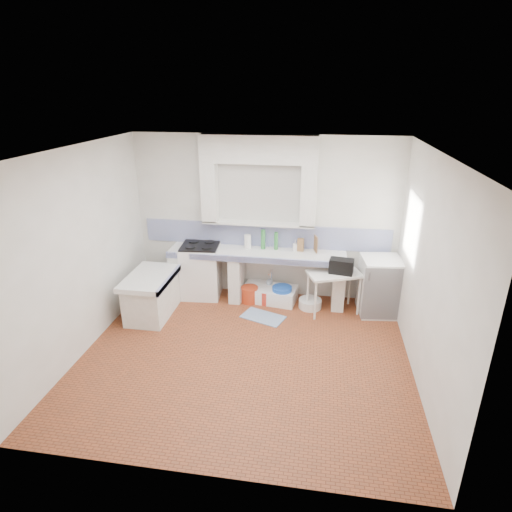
# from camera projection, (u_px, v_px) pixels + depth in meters

# --- Properties ---
(floor) EXTENTS (4.50, 4.50, 0.00)m
(floor) POSITION_uv_depth(u_px,v_px,m) (245.00, 355.00, 5.88)
(floor) COLOR brown
(floor) RESTS_ON ground
(ceiling) EXTENTS (4.50, 4.50, 0.00)m
(ceiling) POSITION_uv_depth(u_px,v_px,m) (243.00, 151.00, 4.85)
(ceiling) COLOR white
(ceiling) RESTS_ON ground
(wall_back) EXTENTS (4.50, 0.00, 4.50)m
(wall_back) POSITION_uv_depth(u_px,v_px,m) (265.00, 218.00, 7.20)
(wall_back) COLOR white
(wall_back) RESTS_ON ground
(wall_front) EXTENTS (4.50, 0.00, 4.50)m
(wall_front) POSITION_uv_depth(u_px,v_px,m) (200.00, 353.00, 3.53)
(wall_front) COLOR white
(wall_front) RESTS_ON ground
(wall_left) EXTENTS (0.00, 4.50, 4.50)m
(wall_left) POSITION_uv_depth(u_px,v_px,m) (81.00, 253.00, 5.69)
(wall_left) COLOR white
(wall_left) RESTS_ON ground
(wall_right) EXTENTS (0.00, 4.50, 4.50)m
(wall_right) POSITION_uv_depth(u_px,v_px,m) (428.00, 274.00, 5.04)
(wall_right) COLOR white
(wall_right) RESTS_ON ground
(alcove_mass) EXTENTS (1.90, 0.25, 0.45)m
(alcove_mass) POSITION_uv_depth(u_px,v_px,m) (258.00, 149.00, 6.67)
(alcove_mass) COLOR white
(alcove_mass) RESTS_ON ground
(window_frame) EXTENTS (0.35, 0.86, 1.06)m
(window_frame) POSITION_uv_depth(u_px,v_px,m) (425.00, 228.00, 6.04)
(window_frame) COLOR #331D10
(window_frame) RESTS_ON ground
(lace_valance) EXTENTS (0.01, 0.84, 0.24)m
(lace_valance) POSITION_uv_depth(u_px,v_px,m) (418.00, 202.00, 5.92)
(lace_valance) COLOR white
(lace_valance) RESTS_ON ground
(counter_slab) EXTENTS (3.00, 0.60, 0.08)m
(counter_slab) POSITION_uv_depth(u_px,v_px,m) (257.00, 254.00, 7.14)
(counter_slab) COLOR white
(counter_slab) RESTS_ON ground
(counter_lip) EXTENTS (3.00, 0.04, 0.10)m
(counter_lip) POSITION_uv_depth(u_px,v_px,m) (254.00, 260.00, 6.88)
(counter_lip) COLOR navy
(counter_lip) RESTS_ON ground
(counter_pier_left) EXTENTS (0.20, 0.55, 0.82)m
(counter_pier_left) POSITION_uv_depth(u_px,v_px,m) (179.00, 273.00, 7.51)
(counter_pier_left) COLOR white
(counter_pier_left) RESTS_ON ground
(counter_pier_mid) EXTENTS (0.20, 0.55, 0.82)m
(counter_pier_mid) POSITION_uv_depth(u_px,v_px,m) (237.00, 276.00, 7.36)
(counter_pier_mid) COLOR white
(counter_pier_mid) RESTS_ON ground
(counter_pier_right) EXTENTS (0.20, 0.55, 0.82)m
(counter_pier_right) POSITION_uv_depth(u_px,v_px,m) (338.00, 283.00, 7.10)
(counter_pier_right) COLOR white
(counter_pier_right) RESTS_ON ground
(peninsula_top) EXTENTS (0.70, 1.10, 0.08)m
(peninsula_top) POSITION_uv_depth(u_px,v_px,m) (150.00, 278.00, 6.71)
(peninsula_top) COLOR white
(peninsula_top) RESTS_ON ground
(peninsula_base) EXTENTS (0.60, 1.00, 0.62)m
(peninsula_base) POSITION_uv_depth(u_px,v_px,m) (152.00, 297.00, 6.84)
(peninsula_base) COLOR white
(peninsula_base) RESTS_ON ground
(peninsula_lip) EXTENTS (0.04, 1.10, 0.10)m
(peninsula_lip) POSITION_uv_depth(u_px,v_px,m) (170.00, 279.00, 6.66)
(peninsula_lip) COLOR navy
(peninsula_lip) RESTS_ON ground
(backsplash) EXTENTS (4.27, 0.03, 0.40)m
(backsplash) POSITION_uv_depth(u_px,v_px,m) (265.00, 235.00, 7.30)
(backsplash) COLOR navy
(backsplash) RESTS_ON ground
(stove) EXTENTS (0.70, 0.68, 0.93)m
(stove) POSITION_uv_depth(u_px,v_px,m) (202.00, 271.00, 7.45)
(stove) COLOR white
(stove) RESTS_ON ground
(sink) EXTENTS (0.99, 0.63, 0.22)m
(sink) POSITION_uv_depth(u_px,v_px,m) (270.00, 294.00, 7.38)
(sink) COLOR white
(sink) RESTS_ON ground
(side_table) EXTENTS (0.96, 0.74, 0.04)m
(side_table) POSITION_uv_depth(u_px,v_px,m) (333.00, 292.00, 6.91)
(side_table) COLOR white
(side_table) RESTS_ON ground
(fridge) EXTENTS (0.68, 0.68, 0.95)m
(fridge) POSITION_uv_depth(u_px,v_px,m) (379.00, 286.00, 6.86)
(fridge) COLOR white
(fridge) RESTS_ON ground
(bucket_red) EXTENTS (0.34, 0.34, 0.28)m
(bucket_red) POSITION_uv_depth(u_px,v_px,m) (250.00, 294.00, 7.32)
(bucket_red) COLOR #BB3718
(bucket_red) RESTS_ON ground
(bucket_orange) EXTENTS (0.32, 0.32, 0.24)m
(bucket_orange) POSITION_uv_depth(u_px,v_px,m) (266.00, 297.00, 7.28)
(bucket_orange) COLOR red
(bucket_orange) RESTS_ON ground
(bucket_blue) EXTENTS (0.36, 0.36, 0.32)m
(bucket_blue) POSITION_uv_depth(u_px,v_px,m) (282.00, 295.00, 7.24)
(bucket_blue) COLOR blue
(bucket_blue) RESTS_ON ground
(basin_white) EXTENTS (0.51, 0.51, 0.15)m
(basin_white) POSITION_uv_depth(u_px,v_px,m) (310.00, 303.00, 7.14)
(basin_white) COLOR white
(basin_white) RESTS_ON ground
(water_bottle_a) EXTENTS (0.09, 0.09, 0.32)m
(water_bottle_a) POSITION_uv_depth(u_px,v_px,m) (269.00, 289.00, 7.47)
(water_bottle_a) COLOR silver
(water_bottle_a) RESTS_ON ground
(water_bottle_b) EXTENTS (0.09, 0.09, 0.32)m
(water_bottle_b) POSITION_uv_depth(u_px,v_px,m) (270.00, 288.00, 7.51)
(water_bottle_b) COLOR silver
(water_bottle_b) RESTS_ON ground
(black_bag) EXTENTS (0.41, 0.27, 0.24)m
(black_bag) POSITION_uv_depth(u_px,v_px,m) (341.00, 266.00, 6.73)
(black_bag) COLOR black
(black_bag) RESTS_ON side_table
(green_bottle_a) EXTENTS (0.09, 0.09, 0.34)m
(green_bottle_a) POSITION_uv_depth(u_px,v_px,m) (263.00, 239.00, 7.19)
(green_bottle_a) COLOR #2F7F38
(green_bottle_a) RESTS_ON counter_slab
(green_bottle_b) EXTENTS (0.09, 0.09, 0.31)m
(green_bottle_b) POSITION_uv_depth(u_px,v_px,m) (276.00, 241.00, 7.16)
(green_bottle_b) COLOR #2F7F38
(green_bottle_b) RESTS_ON counter_slab
(knife_block) EXTENTS (0.11, 0.09, 0.22)m
(knife_block) POSITION_uv_depth(u_px,v_px,m) (300.00, 245.00, 7.12)
(knife_block) COLOR olive
(knife_block) RESTS_ON counter_slab
(cutting_board) EXTENTS (0.07, 0.20, 0.28)m
(cutting_board) POSITION_uv_depth(u_px,v_px,m) (316.00, 244.00, 7.07)
(cutting_board) COLOR olive
(cutting_board) RESTS_ON counter_slab
(paper_towel) EXTENTS (0.15, 0.15, 0.24)m
(paper_towel) POSITION_uv_depth(u_px,v_px,m) (248.00, 241.00, 7.24)
(paper_towel) COLOR white
(paper_towel) RESTS_ON counter_slab
(soap_bottle) EXTENTS (0.10, 0.10, 0.18)m
(soap_bottle) POSITION_uv_depth(u_px,v_px,m) (295.00, 245.00, 7.14)
(soap_bottle) COLOR white
(soap_bottle) RESTS_ON counter_slab
(rug) EXTENTS (0.77, 0.60, 0.01)m
(rug) POSITION_uv_depth(u_px,v_px,m) (263.00, 317.00, 6.85)
(rug) COLOR #29538E
(rug) RESTS_ON ground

